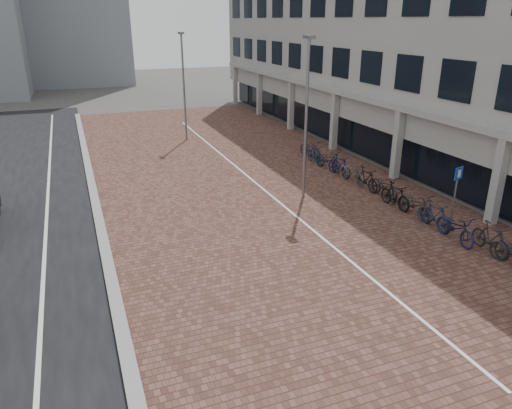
% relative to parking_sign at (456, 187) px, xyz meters
% --- Properties ---
extents(ground, '(140.00, 140.00, 0.00)m').
position_rel_parking_sign_xyz_m(ground, '(-7.42, -4.56, -1.49)').
color(ground, '#474442').
rests_on(ground, ground).
extents(plaza_brick, '(14.50, 42.00, 0.04)m').
position_rel_parking_sign_xyz_m(plaza_brick, '(-5.42, 7.44, -1.48)').
color(plaza_brick, brown).
rests_on(plaza_brick, ground).
extents(curb, '(0.35, 42.00, 0.14)m').
position_rel_parking_sign_xyz_m(curb, '(-12.52, 7.44, -1.42)').
color(curb, gray).
rests_on(curb, ground).
extents(lane_line, '(0.12, 44.00, 0.00)m').
position_rel_parking_sign_xyz_m(lane_line, '(-14.42, 7.44, -1.47)').
color(lane_line, white).
rests_on(lane_line, street_asphalt).
extents(parking_line, '(0.10, 30.00, 0.00)m').
position_rel_parking_sign_xyz_m(parking_line, '(-5.22, 7.44, -1.45)').
color(parking_line, white).
rests_on(parking_line, plaza_brick).
extents(parking_sign, '(0.46, 0.17, 2.25)m').
position_rel_parking_sign_xyz_m(parking_sign, '(0.00, 0.00, 0.00)').
color(parking_sign, slate).
rests_on(parking_sign, ground).
extents(lamp_near, '(0.12, 0.12, 6.65)m').
position_rel_parking_sign_xyz_m(lamp_near, '(-3.97, 4.63, 1.84)').
color(lamp_near, gray).
rests_on(lamp_near, ground).
extents(lamp_far, '(0.12, 0.12, 6.53)m').
position_rel_parking_sign_xyz_m(lamp_far, '(-6.24, 16.90, 1.78)').
color(lamp_far, slate).
rests_on(lamp_far, ground).
extents(bike_row, '(1.19, 15.83, 1.05)m').
position_rel_parking_sign_xyz_m(bike_row, '(-0.85, 3.34, -0.97)').
color(bike_row, black).
rests_on(bike_row, ground).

